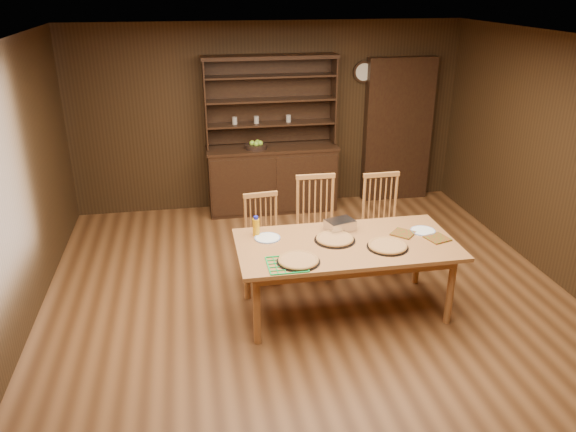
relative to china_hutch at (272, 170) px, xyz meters
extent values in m
plane|color=brown|center=(0.00, -2.75, -0.60)|extent=(6.00, 6.00, 0.00)
plane|color=white|center=(0.00, -2.75, 2.00)|extent=(6.00, 6.00, 0.00)
plane|color=#311F0F|center=(0.00, 0.25, 0.70)|extent=(5.50, 0.00, 5.50)
plane|color=#311F0F|center=(0.00, -5.75, 0.70)|extent=(5.50, 0.00, 5.50)
plane|color=#311F0F|center=(-2.75, -2.75, 0.70)|extent=(0.00, 6.00, 6.00)
cube|color=black|center=(0.00, -0.01, -0.15)|extent=(1.80, 0.50, 0.90)
cube|color=black|center=(0.00, -0.01, 0.32)|extent=(1.84, 0.52, 0.04)
cube|color=black|center=(0.00, 0.22, 0.95)|extent=(1.80, 0.02, 1.20)
cube|color=black|center=(-0.89, 0.07, 0.95)|extent=(0.02, 0.32, 1.20)
cube|color=black|center=(0.89, 0.07, 0.95)|extent=(0.02, 0.32, 1.20)
cube|color=black|center=(0.00, 0.07, 1.55)|extent=(1.84, 0.34, 0.05)
cylinder|color=#9F9486|center=(-0.50, 0.07, 0.72)|extent=(0.07, 0.07, 0.10)
cylinder|color=#9F9486|center=(-0.20, 0.07, 0.72)|extent=(0.07, 0.07, 0.10)
cube|color=black|center=(1.90, 0.15, 0.45)|extent=(1.00, 0.18, 2.10)
cylinder|color=black|center=(1.35, 0.21, 1.30)|extent=(0.30, 0.04, 0.30)
cylinder|color=silver|center=(1.35, 0.18, 1.30)|extent=(0.24, 0.01, 0.24)
cube|color=#A26038|center=(0.29, -2.83, 0.13)|extent=(2.12, 1.06, 0.04)
cylinder|color=#A26038|center=(-0.64, -3.23, -0.24)|extent=(0.07, 0.07, 0.71)
cylinder|color=#A26038|center=(-0.64, -2.43, -0.24)|extent=(0.07, 0.07, 0.71)
cylinder|color=#A26038|center=(1.22, -3.23, -0.24)|extent=(0.07, 0.07, 0.71)
cylinder|color=#A26038|center=(1.22, -2.43, -0.24)|extent=(0.07, 0.07, 0.71)
cube|color=#C78744|center=(-0.40, -2.07, -0.19)|extent=(0.43, 0.42, 0.04)
cylinder|color=#C78744|center=(-0.54, -2.22, -0.40)|extent=(0.03, 0.03, 0.39)
cylinder|color=#C78744|center=(-0.57, -1.94, -0.40)|extent=(0.03, 0.03, 0.39)
cylinder|color=#C78744|center=(-0.24, -2.19, -0.40)|extent=(0.03, 0.03, 0.39)
cylinder|color=#C78744|center=(-0.27, -1.91, -0.40)|extent=(0.03, 0.03, 0.39)
cube|color=#C78744|center=(-0.42, -1.91, 0.36)|extent=(0.38, 0.07, 0.05)
cube|color=#C78744|center=(0.20, -2.03, -0.12)|extent=(0.47, 0.45, 0.04)
cylinder|color=#C78744|center=(0.02, -2.19, -0.37)|extent=(0.04, 0.04, 0.46)
cylinder|color=#C78744|center=(0.03, -1.86, -0.37)|extent=(0.04, 0.04, 0.46)
cylinder|color=#C78744|center=(0.37, -2.20, -0.37)|extent=(0.04, 0.04, 0.46)
cylinder|color=#C78744|center=(0.38, -1.87, -0.37)|extent=(0.04, 0.04, 0.46)
cube|color=#C78744|center=(0.20, -1.84, 0.51)|extent=(0.44, 0.04, 0.05)
cube|color=#C78744|center=(0.98, -2.00, -0.14)|extent=(0.46, 0.44, 0.04)
cylinder|color=#C78744|center=(0.81, -2.16, -0.38)|extent=(0.04, 0.04, 0.44)
cylinder|color=#C78744|center=(0.80, -1.84, -0.38)|extent=(0.04, 0.04, 0.44)
cylinder|color=#C78744|center=(1.15, -2.16, -0.38)|extent=(0.04, 0.04, 0.44)
cylinder|color=#C78744|center=(1.14, -1.84, -0.38)|extent=(0.04, 0.04, 0.44)
cube|color=#C78744|center=(0.97, -1.82, 0.47)|extent=(0.43, 0.05, 0.05)
cylinder|color=black|center=(-0.25, -3.14, 0.16)|extent=(0.39, 0.39, 0.01)
cylinder|color=tan|center=(-0.25, -3.14, 0.17)|extent=(0.36, 0.36, 0.02)
torus|color=#C48A46|center=(-0.25, -3.14, 0.17)|extent=(0.37, 0.37, 0.03)
cylinder|color=black|center=(0.64, -3.00, 0.16)|extent=(0.39, 0.39, 0.01)
cylinder|color=tan|center=(0.64, -3.00, 0.17)|extent=(0.36, 0.36, 0.02)
torus|color=#C48A46|center=(0.64, -3.00, 0.17)|extent=(0.37, 0.37, 0.03)
cylinder|color=black|center=(0.19, -2.76, 0.16)|extent=(0.40, 0.40, 0.01)
cylinder|color=tan|center=(0.19, -2.76, 0.17)|extent=(0.36, 0.36, 0.02)
torus|color=#C48A46|center=(0.19, -2.76, 0.17)|extent=(0.37, 0.37, 0.03)
cylinder|color=white|center=(-0.45, -2.60, 0.16)|extent=(0.25, 0.25, 0.01)
torus|color=#3859A8|center=(-0.45, -2.60, 0.16)|extent=(0.26, 0.26, 0.01)
cylinder|color=white|center=(1.12, -2.71, 0.16)|extent=(0.25, 0.25, 0.01)
torus|color=#3859A8|center=(1.12, -2.71, 0.16)|extent=(0.25, 0.25, 0.01)
cube|color=silver|center=(0.30, -2.53, 0.21)|extent=(0.32, 0.27, 0.11)
cylinder|color=orange|center=(-0.54, -2.50, 0.24)|extent=(0.07, 0.07, 0.17)
cylinder|color=#151BAB|center=(-0.54, -2.50, 0.34)|extent=(0.04, 0.04, 0.03)
cube|color=#AD1613|center=(1.19, -2.90, 0.16)|extent=(0.25, 0.25, 0.02)
cube|color=#AD1613|center=(0.90, -2.73, 0.16)|extent=(0.29, 0.29, 0.02)
cylinder|color=black|center=(-0.23, -0.06, 0.37)|extent=(0.31, 0.31, 0.06)
sphere|color=#94D238|center=(-0.28, -0.06, 0.42)|extent=(0.08, 0.08, 0.08)
sphere|color=#94D238|center=(-0.20, -0.03, 0.42)|extent=(0.08, 0.08, 0.08)
sphere|color=#94D238|center=(-0.23, -0.11, 0.42)|extent=(0.08, 0.08, 0.08)
sphere|color=#94D238|center=(-0.17, -0.08, 0.42)|extent=(0.08, 0.08, 0.08)
camera|label=1|loc=(-1.14, -7.53, 2.49)|focal=35.00mm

